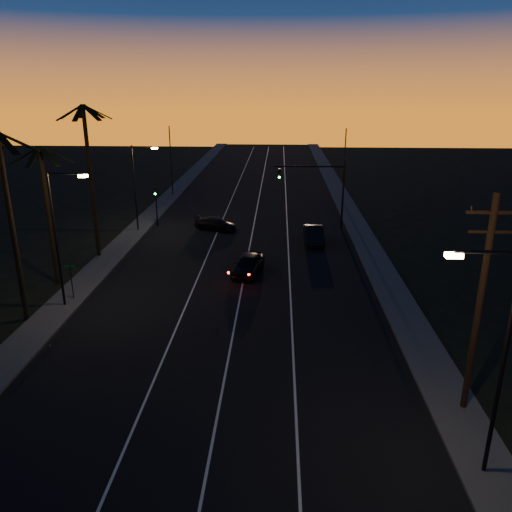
{
  "coord_description": "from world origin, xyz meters",
  "views": [
    {
      "loc": [
        3.09,
        -9.59,
        13.98
      ],
      "look_at": [
        1.64,
        21.35,
        3.29
      ],
      "focal_mm": 35.0,
      "sensor_mm": 36.0,
      "label": 1
    }
  ],
  "objects_px": {
    "signal_mast": "(320,182)",
    "right_car": "(314,235)",
    "lead_car": "(248,265)",
    "cross_car": "(216,224)",
    "utility_pole": "(480,302)"
  },
  "relations": [
    {
      "from": "right_car",
      "to": "utility_pole",
      "type": "bearing_deg",
      "value": -78.11
    },
    {
      "from": "signal_mast",
      "to": "cross_car",
      "type": "bearing_deg",
      "value": -173.23
    },
    {
      "from": "right_car",
      "to": "signal_mast",
      "type": "bearing_deg",
      "value": 81.67
    },
    {
      "from": "lead_car",
      "to": "cross_car",
      "type": "relative_size",
      "value": 1.11
    },
    {
      "from": "cross_car",
      "to": "utility_pole",
      "type": "bearing_deg",
      "value": -62.71
    },
    {
      "from": "lead_car",
      "to": "cross_car",
      "type": "bearing_deg",
      "value": 108.33
    },
    {
      "from": "lead_car",
      "to": "signal_mast",
      "type": "bearing_deg",
      "value": 64.72
    },
    {
      "from": "signal_mast",
      "to": "right_car",
      "type": "xyz_separation_m",
      "value": [
        -0.76,
        -5.18,
        -3.99
      ]
    },
    {
      "from": "utility_pole",
      "to": "right_car",
      "type": "bearing_deg",
      "value": 101.89
    },
    {
      "from": "utility_pole",
      "to": "right_car",
      "type": "distance_m",
      "value": 25.75
    },
    {
      "from": "lead_car",
      "to": "right_car",
      "type": "xyz_separation_m",
      "value": [
        5.58,
        8.23,
        0.01
      ]
    },
    {
      "from": "utility_pole",
      "to": "signal_mast",
      "type": "height_order",
      "value": "utility_pole"
    },
    {
      "from": "utility_pole",
      "to": "lead_car",
      "type": "distance_m",
      "value": 20.3
    },
    {
      "from": "lead_car",
      "to": "right_car",
      "type": "bearing_deg",
      "value": 55.89
    },
    {
      "from": "signal_mast",
      "to": "right_car",
      "type": "bearing_deg",
      "value": -98.33
    }
  ]
}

